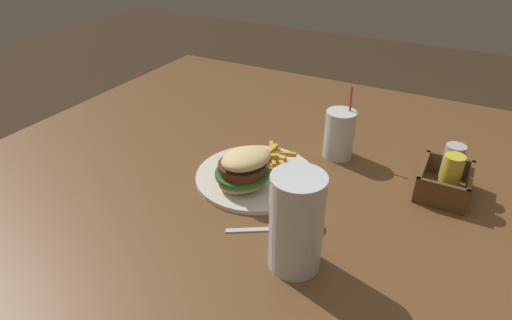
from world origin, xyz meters
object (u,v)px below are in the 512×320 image
meal_plate_near (251,171)px  condiment_caddy (447,178)px  spoon (304,225)px  juice_glass (339,136)px  beer_glass (296,224)px

meal_plate_near → condiment_caddy: (-0.16, 0.37, 0.00)m
meal_plate_near → spoon: (0.08, 0.16, -0.02)m
juice_glass → spoon: (0.29, 0.03, -0.04)m
meal_plate_near → condiment_caddy: bearing=113.1°
condiment_caddy → beer_glass: bearing=-30.1°
condiment_caddy → spoon: bearing=-41.3°
beer_glass → condiment_caddy: 0.38m
meal_plate_near → condiment_caddy: 0.40m
meal_plate_near → spoon: size_ratio=1.56×
beer_glass → meal_plate_near: bearing=-134.5°
beer_glass → juice_glass: beer_glass is taller
juice_glass → beer_glass: bearing=8.0°
meal_plate_near → beer_glass: (0.17, 0.18, 0.05)m
spoon → beer_glass: bearing=-109.0°
meal_plate_near → spoon: meal_plate_near is taller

